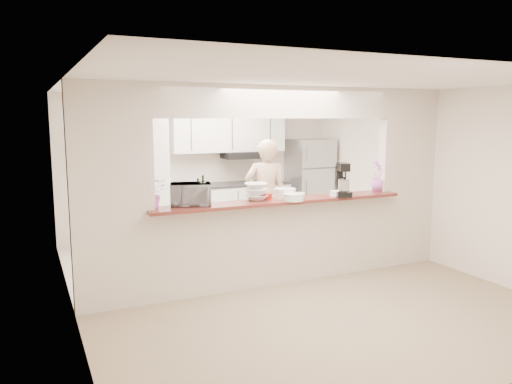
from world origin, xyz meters
TOP-DOWN VIEW (x-y plane):
  - floor at (0.00, 0.00)m, footprint 6.00×6.00m
  - tile_overlay at (0.00, 1.55)m, footprint 5.00×2.90m
  - partition at (0.00, 0.00)m, footprint 5.00×0.15m
  - bar_counter at (0.00, -0.00)m, footprint 3.40×0.38m
  - kitchen_cabinets at (-0.19, 2.72)m, footprint 3.15×0.62m
  - refrigerator at (2.05, 2.65)m, footprint 0.75×0.70m
  - flower_left at (-1.60, 0.05)m, footprint 0.37×0.34m
  - wine_bottle_a at (-1.05, 0.07)m, footprint 0.06×0.06m
  - wine_bottle_b at (-1.00, 0.03)m, footprint 0.07×0.07m
  - toaster_oven at (-1.15, 0.05)m, footprint 0.54×0.44m
  - serving_bowls at (-0.30, 0.05)m, footprint 0.34×0.34m
  - plate_stack_a at (0.10, 0.03)m, footprint 0.28×0.28m
  - plate_stack_b at (0.10, -0.19)m, footprint 0.25×0.25m
  - red_bowl at (-0.15, 0.08)m, footprint 0.16×0.16m
  - tan_bowl at (0.30, -0.01)m, footprint 0.14×0.14m
  - utensil_caddy at (0.80, -0.15)m, footprint 0.29×0.22m
  - stand_mixer at (0.86, -0.14)m, footprint 0.28×0.34m
  - flower_right at (1.60, 0.05)m, footprint 0.30×0.30m
  - person at (0.44, 1.27)m, footprint 0.76×0.63m

SIDE VIEW (x-z plane):
  - floor at x=0.00m, z-range 0.00..0.00m
  - tile_overlay at x=0.00m, z-range 0.00..0.01m
  - bar_counter at x=0.00m, z-range 0.03..1.12m
  - refrigerator at x=2.05m, z-range 0.00..1.70m
  - person at x=0.44m, z-range 0.00..1.78m
  - kitchen_cabinets at x=-0.19m, z-range -0.15..2.10m
  - tan_bowl at x=0.30m, z-range 1.09..1.15m
  - red_bowl at x=-0.15m, z-range 1.09..1.16m
  - plate_stack_b at x=0.10m, z-range 1.09..1.18m
  - plate_stack_a at x=0.10m, z-range 1.09..1.22m
  - utensil_caddy at x=0.80m, z-range 1.07..1.31m
  - serving_bowls at x=-0.30m, z-range 1.09..1.30m
  - wine_bottle_a at x=-1.05m, z-range 1.06..1.37m
  - toaster_oven at x=-1.15m, z-range 1.09..1.35m
  - wine_bottle_b at x=-1.00m, z-range 1.05..1.40m
  - flower_left at x=-1.60m, z-range 1.09..1.43m
  - stand_mixer at x=0.86m, z-range 1.07..1.51m
  - flower_right at x=1.60m, z-range 1.09..1.50m
  - partition at x=0.00m, z-range 0.23..2.73m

